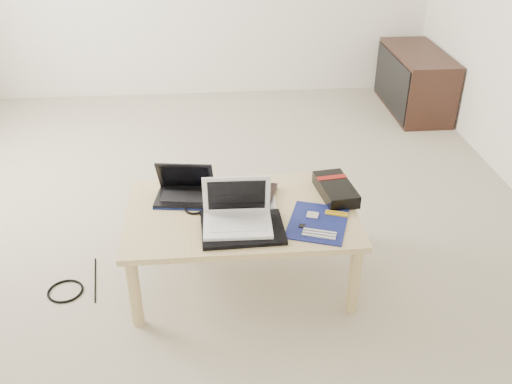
{
  "coord_description": "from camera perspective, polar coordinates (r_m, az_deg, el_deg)",
  "views": [
    {
      "loc": [
        0.06,
        -2.98,
        1.87
      ],
      "look_at": [
        0.26,
        -0.67,
        0.5
      ],
      "focal_mm": 40.0,
      "sensor_mm": 36.0,
      "label": 1
    }
  ],
  "objects": [
    {
      "name": "ground",
      "position": [
        3.51,
        -5.24,
        -1.67
      ],
      "size": [
        4.0,
        4.0,
        0.0
      ],
      "primitive_type": "plane",
      "color": "beige",
      "rests_on": "ground"
    },
    {
      "name": "coffee_table",
      "position": [
        2.76,
        -1.48,
        -2.73
      ],
      "size": [
        1.1,
        0.7,
        0.4
      ],
      "color": "#DBBB84",
      "rests_on": "ground"
    },
    {
      "name": "media_cabinet",
      "position": [
        5.01,
        15.53,
        10.63
      ],
      "size": [
        0.41,
        0.9,
        0.5
      ],
      "color": "#3A2118",
      "rests_on": "ground"
    },
    {
      "name": "book",
      "position": [
        2.84,
        -0.95,
        -0.21
      ],
      "size": [
        0.33,
        0.3,
        0.03
      ],
      "color": "black",
      "rests_on": "coffee_table"
    },
    {
      "name": "netbook",
      "position": [
        2.84,
        -7.13,
        0.13
      ],
      "size": [
        0.31,
        0.24,
        0.19
      ],
      "color": "black",
      "rests_on": "coffee_table"
    },
    {
      "name": "tablet",
      "position": [
        2.74,
        -2.88,
        -1.64
      ],
      "size": [
        0.27,
        0.23,
        0.01
      ],
      "color": "black",
      "rests_on": "coffee_table"
    },
    {
      "name": "remote",
      "position": [
        2.8,
        1.42,
        -0.86
      ],
      "size": [
        0.06,
        0.21,
        0.02
      ],
      "color": "silver",
      "rests_on": "coffee_table"
    },
    {
      "name": "neoprene_sleeve",
      "position": [
        2.59,
        -1.34,
        -3.72
      ],
      "size": [
        0.38,
        0.28,
        0.02
      ],
      "primitive_type": "cube",
      "rotation": [
        0.0,
        0.0,
        0.03
      ],
      "color": "black",
      "rests_on": "coffee_table"
    },
    {
      "name": "white_laptop",
      "position": [
        2.58,
        -1.89,
        -2.29
      ],
      "size": [
        0.31,
        0.23,
        0.22
      ],
      "color": "white",
      "rests_on": "neoprene_sleeve"
    },
    {
      "name": "motherboard",
      "position": [
        2.66,
        6.24,
        -3.05
      ],
      "size": [
        0.35,
        0.39,
        0.02
      ],
      "color": "#0D1156",
      "rests_on": "coffee_table"
    },
    {
      "name": "gpu_box",
      "position": [
        2.87,
        7.96,
        0.27
      ],
      "size": [
        0.19,
        0.32,
        0.07
      ],
      "color": "black",
      "rests_on": "coffee_table"
    },
    {
      "name": "cable_coil",
      "position": [
        2.75,
        -6.16,
        -1.68
      ],
      "size": [
        0.12,
        0.12,
        0.01
      ],
      "primitive_type": "torus",
      "rotation": [
        0.0,
        0.0,
        0.26
      ],
      "color": "black",
      "rests_on": "coffee_table"
    },
    {
      "name": "floor_cable_coil",
      "position": [
        3.02,
        -18.53,
        -9.38
      ],
      "size": [
        0.22,
        0.22,
        0.01
      ],
      "primitive_type": "torus",
      "rotation": [
        0.0,
        0.0,
        -0.29
      ],
      "color": "black",
      "rests_on": "ground"
    },
    {
      "name": "floor_cable_trail",
      "position": [
        3.05,
        -15.78,
        -8.42
      ],
      "size": [
        0.06,
        0.35,
        0.01
      ],
      "primitive_type": "cylinder",
      "rotation": [
        1.57,
        0.0,
        0.15
      ],
      "color": "black",
      "rests_on": "ground"
    }
  ]
}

